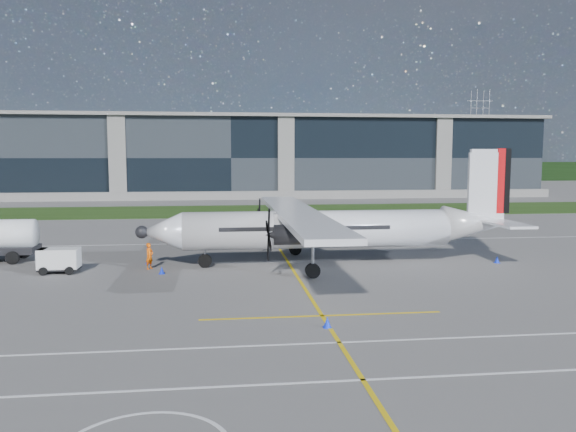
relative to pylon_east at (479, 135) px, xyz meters
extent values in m
plane|color=#5B5856|center=(-85.00, -110.00, -15.00)|extent=(400.00, 400.00, 0.00)
cube|color=#224011|center=(-85.00, -102.00, -14.98)|extent=(400.00, 18.00, 0.04)
cube|color=black|center=(-85.00, -70.00, -7.50)|extent=(120.00, 20.00, 15.00)
cube|color=black|center=(-85.00, -10.00, -12.00)|extent=(400.00, 6.00, 6.00)
cube|color=yellow|center=(-82.00, -140.00, -14.99)|extent=(0.20, 70.00, 0.01)
cube|color=white|center=(-85.00, -164.00, -14.99)|extent=(90.00, 0.15, 0.01)
imported|color=#F25907|center=(-91.85, -143.21, -13.95)|extent=(0.96, 1.04, 2.09)
cone|color=#0E2CF1|center=(-92.19, -141.30, -14.75)|extent=(0.36, 0.36, 0.50)
cone|color=#0E2CF1|center=(-90.85, -144.98, -14.75)|extent=(0.36, 0.36, 0.50)
cone|color=#0E2CF1|center=(-66.77, -143.94, -14.75)|extent=(0.36, 0.36, 0.50)
cone|color=#0E2CF1|center=(-82.10, -157.88, -14.75)|extent=(0.36, 0.36, 0.50)
cone|color=#0E2CF1|center=(-80.87, -129.39, -14.75)|extent=(0.36, 0.36, 0.50)
camera|label=1|loc=(-86.84, -182.45, -7.21)|focal=35.00mm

